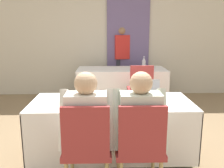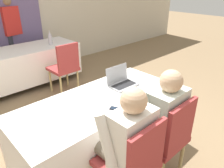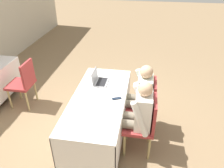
# 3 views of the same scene
# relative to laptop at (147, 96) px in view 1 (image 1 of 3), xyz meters

# --- Properties ---
(ground_plane) EXTENTS (24.00, 24.00, 0.00)m
(ground_plane) POSITION_rel_laptop_xyz_m (-0.42, -0.07, -0.77)
(ground_plane) COLOR #846B4C
(wall_back) EXTENTS (12.00, 0.06, 2.70)m
(wall_back) POSITION_rel_laptop_xyz_m (-0.42, 3.05, 0.58)
(wall_back) COLOR beige
(wall_back) RESTS_ON ground_plane
(curtain_panel) EXTENTS (0.97, 0.04, 2.65)m
(curtain_panel) POSITION_rel_laptop_xyz_m (0.04, 2.99, 0.56)
(curtain_panel) COLOR slate
(curtain_panel) RESTS_ON ground_plane
(conference_table_near) EXTENTS (1.85, 0.80, 0.72)m
(conference_table_near) POSITION_rel_laptop_xyz_m (-0.42, -0.07, -0.21)
(conference_table_near) COLOR white
(conference_table_near) RESTS_ON ground_plane
(conference_table_far) EXTENTS (1.85, 0.80, 0.72)m
(conference_table_far) POSITION_rel_laptop_xyz_m (-0.15, 2.32, -0.21)
(conference_table_far) COLOR white
(conference_table_far) RESTS_ON ground_plane
(laptop) EXTENTS (0.33, 0.25, 0.22)m
(laptop) POSITION_rel_laptop_xyz_m (0.00, 0.00, 0.00)
(laptop) COLOR #99999E
(laptop) RESTS_ON conference_table_near
(cell_phone) EXTENTS (0.11, 0.15, 0.01)m
(cell_phone) POSITION_rel_laptop_xyz_m (-0.42, -0.35, -0.04)
(cell_phone) COLOR black
(cell_phone) RESTS_ON conference_table_near
(paper_beside_laptop) EXTENTS (0.26, 0.33, 0.00)m
(paper_beside_laptop) POSITION_rel_laptop_xyz_m (0.03, 0.00, -0.04)
(paper_beside_laptop) COLOR white
(paper_beside_laptop) RESTS_ON conference_table_near
(paper_centre_table) EXTENTS (0.27, 0.34, 0.00)m
(paper_centre_table) POSITION_rel_laptop_xyz_m (-0.46, -0.06, -0.04)
(paper_centre_table) COLOR white
(paper_centre_table) RESTS_ON conference_table_near
(paper_left_edge) EXTENTS (0.24, 0.32, 0.00)m
(paper_left_edge) POSITION_rel_laptop_xyz_m (-0.27, 0.10, -0.04)
(paper_left_edge) COLOR white
(paper_left_edge) RESTS_ON conference_table_near
(water_bottle) EXTENTS (0.08, 0.08, 0.27)m
(water_bottle) POSITION_rel_laptop_xyz_m (0.30, 2.22, 0.08)
(water_bottle) COLOR #B7B7C1
(water_bottle) RESTS_ON conference_table_far
(chair_near_left) EXTENTS (0.44, 0.44, 0.93)m
(chair_near_left) POSITION_rel_laptop_xyz_m (-0.66, -0.78, -0.25)
(chair_near_left) COLOR tan
(chair_near_left) RESTS_ON ground_plane
(chair_near_right) EXTENTS (0.44, 0.44, 0.93)m
(chair_near_right) POSITION_rel_laptop_xyz_m (-0.18, -0.78, -0.25)
(chair_near_right) COLOR tan
(chair_near_right) RESTS_ON ground_plane
(chair_far_spare) EXTENTS (0.44, 0.44, 0.93)m
(chair_far_spare) POSITION_rel_laptop_xyz_m (0.14, 1.50, -0.25)
(chair_far_spare) COLOR tan
(chair_far_spare) RESTS_ON ground_plane
(person_checkered_shirt) EXTENTS (0.50, 0.52, 1.19)m
(person_checkered_shirt) POSITION_rel_laptop_xyz_m (-0.66, -0.67, -0.09)
(person_checkered_shirt) COLOR #665B4C
(person_checkered_shirt) RESTS_ON ground_plane
(person_white_shirt) EXTENTS (0.50, 0.52, 1.19)m
(person_white_shirt) POSITION_rel_laptop_xyz_m (-0.18, -0.67, -0.09)
(person_white_shirt) COLOR #665B4C
(person_white_shirt) RESTS_ON ground_plane
(person_red_shirt) EXTENTS (0.37, 0.26, 1.59)m
(person_red_shirt) POSITION_rel_laptop_xyz_m (-0.11, 3.02, 0.15)
(person_red_shirt) COLOR #33333D
(person_red_shirt) RESTS_ON ground_plane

